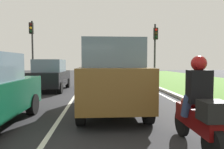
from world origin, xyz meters
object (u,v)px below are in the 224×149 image
Objects in this scene: rider_person at (198,86)px; traffic_light_near_right at (155,44)px; car_hatchback_far at (51,75)px; traffic_light_overhead_left at (32,40)px; car_suv_ahead at (111,76)px; motorcycle at (199,120)px.

traffic_light_near_right is (2.71, 12.20, 1.90)m from rider_person.
car_hatchback_far reaches higher than rider_person.
traffic_light_overhead_left reaches higher than rider_person.
car_suv_ahead reaches higher than rider_person.
motorcycle is (1.38, -3.18, -0.60)m from car_suv_ahead.
traffic_light_overhead_left reaches higher than car_hatchback_far.
motorcycle is 12.80m from traffic_light_near_right.
car_suv_ahead is 12.19m from traffic_light_overhead_left.
car_hatchback_far is 0.81× the size of traffic_light_near_right.
car_hatchback_far is at bearing 119.48° from motorcycle.
traffic_light_near_right is at bearing 66.23° from car_suv_ahead.
rider_person is at bearing -62.29° from traffic_light_overhead_left.
motorcycle is at bearing -62.38° from traffic_light_overhead_left.
traffic_light_near_right is (2.71, 12.25, 2.52)m from motorcycle.
car_hatchback_far is 9.48m from rider_person.
traffic_light_overhead_left is at bearing 117.50° from car_hatchback_far.
car_hatchback_far is at bearing -63.48° from traffic_light_overhead_left.
motorcycle is 1.63× the size of rider_person.
traffic_light_overhead_left is at bearing 118.88° from rider_person.
rider_person is (0.00, 0.05, 0.62)m from motorcycle.
car_suv_ahead is 3.88× the size of rider_person.
rider_person is 0.23× the size of traffic_light_overhead_left.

